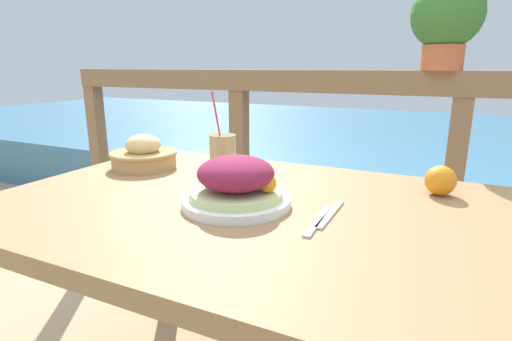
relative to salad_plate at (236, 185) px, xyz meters
name	(u,v)px	position (x,y,z in m)	size (l,w,h in m)	color
patio_table	(246,236)	(0.01, 0.03, -0.14)	(1.21, 0.82, 0.71)	#997047
railing_fence	(336,139)	(0.01, 0.86, -0.03)	(2.80, 0.08, 1.00)	brown
sea_backdrop	(398,151)	(0.01, 3.36, -0.56)	(12.00, 4.00, 0.40)	teal
salad_plate	(236,185)	(0.00, 0.00, 0.00)	(0.25, 0.25, 0.12)	white
drink_glass	(223,158)	(-0.13, 0.16, 0.02)	(0.07, 0.07, 0.25)	tan
bread_basket	(144,155)	(-0.43, 0.19, -0.01)	(0.21, 0.21, 0.11)	tan
potted_plant	(447,19)	(0.38, 0.86, 0.42)	(0.24, 0.24, 0.31)	#B75B38
fork	(318,220)	(0.20, -0.01, -0.05)	(0.02, 0.18, 0.00)	silver
knife	(331,213)	(0.21, 0.04, -0.05)	(0.02, 0.18, 0.00)	silver
orange_near_basket	(441,181)	(0.42, 0.29, -0.01)	(0.07, 0.07, 0.07)	orange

